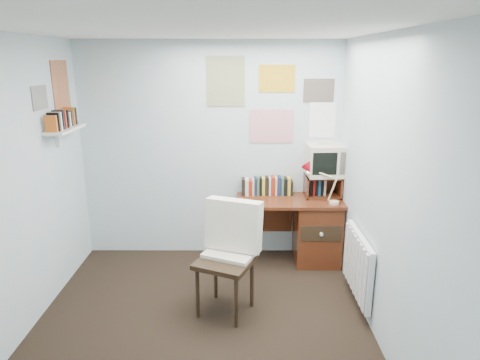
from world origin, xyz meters
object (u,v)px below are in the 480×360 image
at_px(desk, 312,228).
at_px(wall_shelf, 65,129).
at_px(desk_chair, 225,262).
at_px(crt_tv, 325,158).
at_px(desk_lamp, 335,187).
at_px(radiator, 358,265).
at_px(tv_riser, 322,186).

relative_size(desk, wall_shelf, 1.94).
bearing_deg(desk_chair, crt_tv, 70.75).
height_order(desk_chair, desk_lamp, desk_lamp).
distance_m(desk, crt_tv, 0.82).
distance_m(desk_chair, desk_lamp, 1.54).
relative_size(crt_tv, radiator, 0.51).
bearing_deg(desk, radiator, -72.76).
distance_m(desk_chair, radiator, 1.26).
bearing_deg(radiator, desk, 107.24).
distance_m(crt_tv, radiator, 1.33).
bearing_deg(tv_riser, crt_tv, 51.80).
relative_size(desk, tv_riser, 3.00).
bearing_deg(radiator, desk_lamp, 96.26).
bearing_deg(desk_lamp, desk_chair, -150.74).
xyz_separation_m(desk, crt_tv, (0.13, 0.13, 0.80)).
relative_size(desk_lamp, tv_riser, 0.97).
distance_m(tv_riser, radiator, 1.15).
distance_m(desk, desk_lamp, 0.61).
xyz_separation_m(desk, wall_shelf, (-2.57, -0.38, 1.21)).
distance_m(desk_chair, crt_tv, 1.76).
height_order(desk, wall_shelf, wall_shelf).
relative_size(desk, desk_lamp, 3.08).
xyz_separation_m(desk, tv_riser, (0.12, 0.11, 0.48)).
relative_size(desk_chair, wall_shelf, 1.64).
bearing_deg(tv_riser, radiator, -80.72).
height_order(desk, desk_chair, desk_chair).
bearing_deg(crt_tv, tv_riser, -131.54).
xyz_separation_m(desk_chair, radiator, (1.25, 0.13, -0.09)).
distance_m(desk_lamp, tv_riser, 0.29).
bearing_deg(desk, crt_tv, 44.15).
distance_m(desk_lamp, radiator, 0.95).
xyz_separation_m(desk, desk_lamp, (0.20, -0.15, 0.55)).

